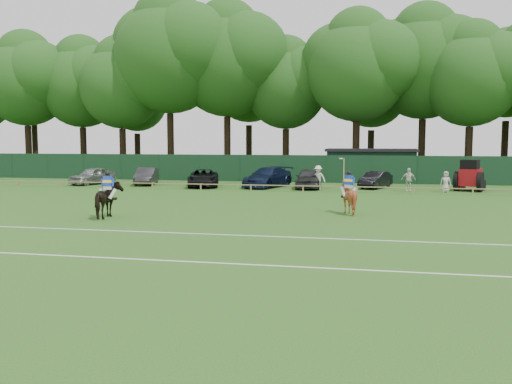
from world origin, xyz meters
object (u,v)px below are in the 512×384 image
(spectator_left, at_px, (318,178))
(spectator_mid, at_px, (408,180))
(horse_chestnut, at_px, (348,198))
(utility_shed, at_px, (371,165))
(sedan_silver, at_px, (93,176))
(sedan_grey, at_px, (147,176))
(hatch_grey, at_px, (309,178))
(estate_black, at_px, (376,180))
(tractor, at_px, (470,176))
(horse_dark, at_px, (108,200))
(sedan_navy, at_px, (268,177))
(suv_black, at_px, (204,178))
(spectator_right, at_px, (446,182))

(spectator_left, bearing_deg, spectator_mid, 15.04)
(horse_chestnut, distance_m, utility_shed, 23.59)
(sedan_silver, bearing_deg, sedan_grey, 26.47)
(spectator_left, distance_m, spectator_mid, 6.81)
(hatch_grey, height_order, estate_black, hatch_grey)
(estate_black, xyz_separation_m, tractor, (7.02, -0.92, 0.45))
(sedan_grey, relative_size, hatch_grey, 0.95)
(horse_dark, relative_size, estate_black, 0.52)
(horse_chestnut, xyz_separation_m, hatch_grey, (-3.66, 14.55, -0.06))
(sedan_navy, bearing_deg, estate_black, 24.03)
(horse_chestnut, relative_size, spectator_left, 0.92)
(sedan_navy, distance_m, spectator_mid, 11.17)
(horse_dark, xyz_separation_m, spectator_mid, (15.67, 17.38, -0.01))
(horse_dark, relative_size, sedan_navy, 0.38)
(suv_black, height_order, spectator_mid, spectator_mid)
(sedan_silver, height_order, tractor, tractor)
(estate_black, bearing_deg, spectator_mid, -22.62)
(utility_shed, bearing_deg, horse_dark, -115.20)
(spectator_mid, bearing_deg, sedan_silver, 175.66)
(sedan_grey, bearing_deg, sedan_silver, 174.14)
(sedan_silver, xyz_separation_m, hatch_grey, (18.93, -0.10, 0.05))
(sedan_grey, distance_m, tractor, 26.48)
(horse_chestnut, bearing_deg, sedan_grey, -19.90)
(spectator_right, bearing_deg, hatch_grey, 177.11)
(spectator_left, xyz_separation_m, tractor, (11.45, 1.22, 0.19))
(sedan_navy, bearing_deg, spectator_left, 1.52)
(sedan_grey, xyz_separation_m, spectator_right, (24.50, -1.94, 0.04))
(spectator_right, relative_size, utility_shed, 0.19)
(estate_black, height_order, spectator_mid, spectator_mid)
(sedan_navy, bearing_deg, horse_chestnut, -46.21)
(horse_dark, bearing_deg, spectator_right, -144.05)
(horse_dark, xyz_separation_m, spectator_right, (18.33, 17.31, -0.12))
(estate_black, distance_m, spectator_mid, 3.38)
(sedan_grey, height_order, utility_shed, utility_shed)
(sedan_navy, bearing_deg, sedan_grey, -163.22)
(sedan_silver, bearing_deg, estate_black, 21.37)
(sedan_silver, xyz_separation_m, spectator_left, (19.76, -0.97, 0.18))
(horse_dark, height_order, spectator_right, horse_dark)
(sedan_silver, relative_size, sedan_navy, 0.79)
(horse_dark, bearing_deg, estate_black, -131.30)
(estate_black, relative_size, tractor, 1.23)
(horse_chestnut, distance_m, spectator_right, 14.94)
(estate_black, height_order, utility_shed, utility_shed)
(hatch_grey, height_order, spectator_mid, spectator_mid)
(horse_dark, distance_m, horse_chestnut, 12.33)
(horse_chestnut, relative_size, spectator_mid, 0.97)
(tractor, bearing_deg, sedan_grey, -159.73)
(horse_chestnut, xyz_separation_m, sedan_navy, (-7.08, 14.99, -0.04))
(horse_chestnut, relative_size, sedan_grey, 0.39)
(sedan_navy, distance_m, utility_shed, 11.97)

